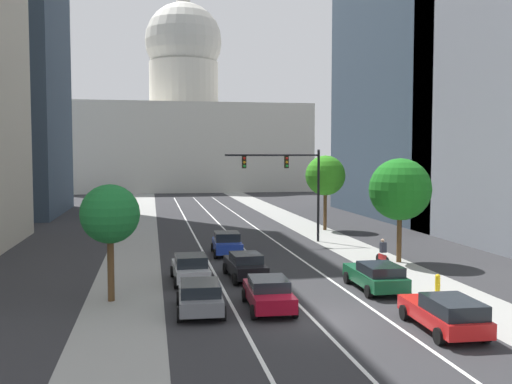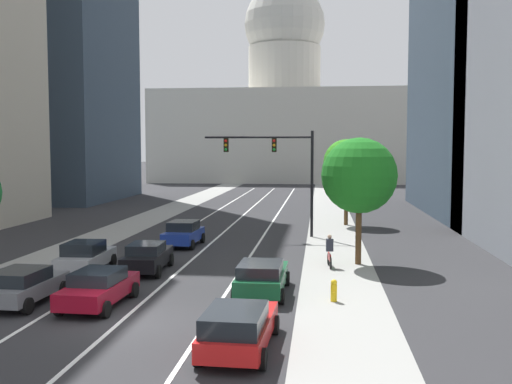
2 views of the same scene
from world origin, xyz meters
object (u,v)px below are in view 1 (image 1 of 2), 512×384
Objects in this scene: capitol_building at (184,129)px; car_blue at (227,243)px; car_black at (245,265)px; car_gray at (200,296)px; car_crimson at (268,293)px; car_green at (376,276)px; fire_hydrant at (438,283)px; street_tree_near_left at (110,215)px; street_tree_far_right at (325,176)px; street_tree_mid_right at (400,190)px; cyclist at (383,253)px; car_silver at (191,268)px; traffic_signal_mast at (291,176)px; car_red at (446,313)px.

capitol_building reaches higher than car_blue.
car_black is 7.24m from car_gray.
car_crimson is 0.94× the size of car_green.
car_blue is at bearing 126.16° from fire_hydrant.
capitol_building is at bearing -3.88° from car_black.
street_tree_near_left is 29.02m from street_tree_far_right.
car_green is at bearing -150.17° from car_blue.
cyclist is at bearing -146.97° from street_tree_mid_right.
fire_hydrant is at bearing -77.24° from car_crimson.
car_silver reaches higher than car_black.
cyclist is at bearing -79.83° from car_black.
traffic_signal_mast is 1.10× the size of street_tree_far_right.
fire_hydrant is (12.28, -4.45, -0.33)m from car_silver.
capitol_building is at bearing 4.84° from car_red.
street_tree_far_right is at bearing -36.73° from car_silver.
street_tree_mid_right is (10.65, 9.59, 3.98)m from car_crimson.
car_blue is 16.21m from street_tree_far_right.
car_gray is at bearing -92.89° from capitol_building.
car_black is 0.94× the size of car_red.
street_tree_near_left reaches higher than car_black.
car_blue is 8.72m from traffic_signal_mast.
traffic_signal_mast is at bearing -27.38° from car_black.
cyclist reaches higher than car_silver.
car_gray is at bearing 169.95° from car_blue.
car_silver is at bearing -166.06° from street_tree_mid_right.
street_tree_mid_right is 1.21× the size of street_tree_near_left.
car_gray is 21.55m from traffic_signal_mast.
capitol_building is 86.23m from car_black.
car_red is at bearing -115.69° from fire_hydrant.
car_crimson is at bearing -21.72° from street_tree_near_left.
traffic_signal_mast reaches higher than car_blue.
car_crimson is 0.58× the size of traffic_signal_mast.
traffic_signal_mast reaches higher than street_tree_near_left.
street_tree_near_left is (-16.29, 1.10, 3.69)m from fire_hydrant.
cyclist reaches higher than car_gray.
capitol_building is 9.98× the size of car_green.
car_blue is (0.00, 14.30, 0.06)m from car_crimson.
car_blue is 12.29m from street_tree_mid_right.
traffic_signal_mast is 11.88m from cyclist.
street_tree_near_left reaches higher than cyclist.
car_silver is 6.91m from car_crimson.
car_silver is 24.30m from street_tree_far_right.
traffic_signal_mast is (5.74, 12.58, 4.55)m from car_black.
capitol_building is at bearing 0.97° from car_blue.
car_silver is 14.17m from car_red.
car_blue is 0.53× the size of traffic_signal_mast.
car_silver is 0.76× the size of street_tree_near_left.
street_tree_far_right is (4.51, 30.28, 4.27)m from car_red.
street_tree_near_left is at bearing -95.54° from capitol_building.
car_green reaches higher than car_crimson.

